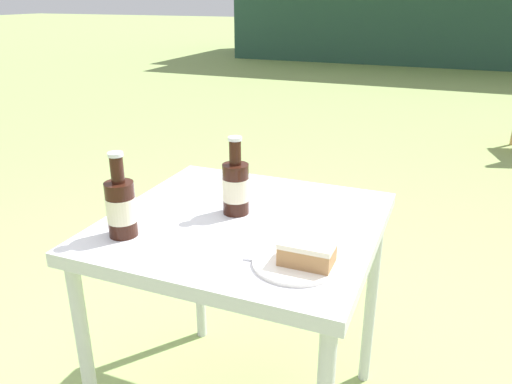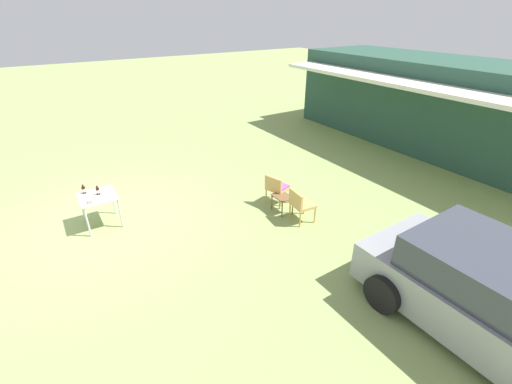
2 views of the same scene
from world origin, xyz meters
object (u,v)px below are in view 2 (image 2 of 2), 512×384
at_px(wicker_chair_plain, 300,203).
at_px(cake_on_plate, 90,201).
at_px(wicker_chair_cushioned, 277,187).
at_px(garden_side_table, 282,198).
at_px(parked_car, 494,297).
at_px(cola_bottle_far, 84,190).
at_px(patio_table, 98,199).
at_px(cola_bottle_near, 98,191).

distance_m(wicker_chair_plain, cake_on_plate, 4.55).
bearing_deg(wicker_chair_cushioned, garden_side_table, 148.02).
distance_m(parked_car, garden_side_table, 4.49).
xyz_separation_m(parked_car, wicker_chair_cushioned, (-4.83, -0.39, -0.19)).
xyz_separation_m(garden_side_table, cola_bottle_far, (-2.00, -3.98, 0.47)).
height_order(patio_table, cola_bottle_far, cola_bottle_far).
height_order(wicker_chair_cushioned, cola_bottle_near, cola_bottle_near).
bearing_deg(garden_side_table, cola_bottle_far, -116.65).
bearing_deg(wicker_chair_cushioned, patio_table, 54.40).
distance_m(patio_table, cola_bottle_far, 0.38).
height_order(wicker_chair_plain, cola_bottle_far, cola_bottle_far).
xyz_separation_m(wicker_chair_plain, garden_side_table, (-0.56, -0.09, -0.11)).
relative_size(wicker_chair_plain, garden_side_table, 1.67).
height_order(parked_car, cola_bottle_far, parked_car).
height_order(garden_side_table, cake_on_plate, cake_on_plate).
bearing_deg(cola_bottle_far, parked_car, 34.77).
bearing_deg(cake_on_plate, cola_bottle_far, -177.25).
relative_size(cake_on_plate, cola_bottle_far, 0.91).
distance_m(cola_bottle_near, cola_bottle_far, 0.34).
xyz_separation_m(wicker_chair_plain, patio_table, (-2.30, -3.86, 0.20)).
xyz_separation_m(patio_table, cola_bottle_near, (-0.04, 0.04, 0.17)).
bearing_deg(patio_table, wicker_chair_plain, 59.21).
height_order(patio_table, cola_bottle_near, cola_bottle_near).
height_order(parked_car, cola_bottle_near, parked_car).
bearing_deg(patio_table, parked_car, 34.57).
relative_size(patio_table, cola_bottle_far, 3.28).
bearing_deg(patio_table, wicker_chair_cushioned, 70.69).
relative_size(wicker_chair_plain, patio_table, 1.01).
xyz_separation_m(cola_bottle_near, cola_bottle_far, (-0.22, -0.25, 0.00)).
xyz_separation_m(wicker_chair_cushioned, patio_table, (-1.36, -3.88, 0.19)).
relative_size(garden_side_table, cola_bottle_near, 1.99).
xyz_separation_m(wicker_chair_cushioned, wicker_chair_plain, (0.94, -0.02, -0.00)).
xyz_separation_m(parked_car, cake_on_plate, (-5.95, -4.45, 0.11)).
bearing_deg(cola_bottle_far, wicker_chair_cushioned, 68.38).
height_order(parked_car, wicker_chair_plain, parked_car).
bearing_deg(cola_bottle_near, cake_on_plate, -39.39).
bearing_deg(patio_table, cola_bottle_near, 136.19).
relative_size(wicker_chair_cushioned, cola_bottle_far, 3.32).
bearing_deg(parked_car, garden_side_table, -174.62).
bearing_deg(garden_side_table, cola_bottle_near, -115.45).
bearing_deg(garden_side_table, wicker_chair_plain, 8.73).
xyz_separation_m(parked_car, wicker_chair_plain, (-3.89, -0.41, -0.20)).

